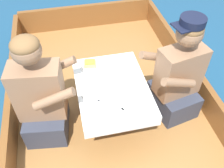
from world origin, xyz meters
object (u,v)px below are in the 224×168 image
at_px(coffee_cup_starboard, 129,84).
at_px(coffee_cup_center, 86,76).
at_px(sandwich, 90,63).
at_px(tin_can, 141,87).
at_px(person_starboard, 178,77).
at_px(coffee_cup_port, 116,62).
at_px(person_port, 41,98).

bearing_deg(coffee_cup_starboard, coffee_cup_center, 152.09).
distance_m(coffee_cup_starboard, coffee_cup_center, 0.39).
relative_size(sandwich, coffee_cup_starboard, 1.37).
bearing_deg(coffee_cup_center, tin_can, -28.65).
bearing_deg(person_starboard, coffee_cup_port, -41.09).
xyz_separation_m(coffee_cup_starboard, tin_can, (0.09, -0.06, -0.00)).
relative_size(coffee_cup_starboard, coffee_cup_center, 0.94).
bearing_deg(coffee_cup_center, coffee_cup_starboard, -27.91).
distance_m(person_starboard, tin_can, 0.39).
bearing_deg(coffee_cup_starboard, tin_can, -31.38).
height_order(sandwich, coffee_cup_center, coffee_cup_center).
xyz_separation_m(sandwich, coffee_cup_starboard, (0.29, -0.35, -0.00)).
height_order(person_starboard, sandwich, person_starboard).
distance_m(coffee_cup_port, coffee_cup_center, 0.33).
height_order(person_starboard, coffee_cup_starboard, person_starboard).
xyz_separation_m(person_starboard, tin_can, (-0.38, -0.08, 0.03)).
relative_size(person_starboard, coffee_cup_starboard, 11.61).
relative_size(person_port, sandwich, 8.51).
bearing_deg(coffee_cup_port, person_port, -158.07).
xyz_separation_m(person_starboard, sandwich, (-0.76, 0.32, 0.04)).
distance_m(person_port, coffee_cup_center, 0.43).
relative_size(sandwich, coffee_cup_center, 1.28).
distance_m(person_port, coffee_cup_port, 0.76).
distance_m(person_port, sandwich, 0.56).
xyz_separation_m(person_starboard, coffee_cup_center, (-0.82, 0.16, 0.04)).
height_order(sandwich, coffee_cup_port, coffee_cup_port).
bearing_deg(sandwich, tin_can, -46.72).
xyz_separation_m(person_starboard, coffee_cup_port, (-0.51, 0.29, 0.04)).
bearing_deg(person_port, person_starboard, 7.37).
bearing_deg(sandwich, person_port, -145.89).
xyz_separation_m(coffee_cup_port, coffee_cup_center, (-0.30, -0.13, -0.00)).
bearing_deg(sandwich, person_starboard, -23.05).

